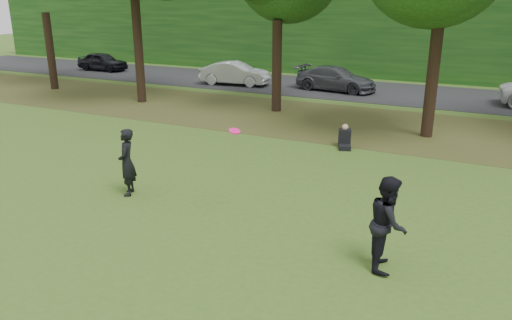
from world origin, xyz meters
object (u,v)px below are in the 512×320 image
(player_right, at_px, (388,223))
(seated_person, at_px, (345,139))
(player_left, at_px, (127,162))
(frisbee, at_px, (235,131))

(player_right, height_order, seated_person, player_right)
(player_left, bearing_deg, player_right, 54.23)
(player_left, bearing_deg, frisbee, 60.76)
(seated_person, bearing_deg, player_right, -87.90)
(player_left, relative_size, seated_person, 2.18)
(player_left, distance_m, player_right, 7.07)
(player_right, bearing_deg, player_left, 72.18)
(player_right, xyz_separation_m, frisbee, (-3.77, 0.79, 1.20))
(player_left, distance_m, seated_person, 7.93)
(player_left, relative_size, player_right, 0.96)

